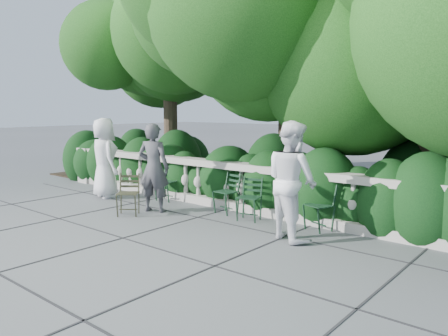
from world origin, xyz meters
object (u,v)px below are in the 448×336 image
Objects in this scene: chair_a at (163,202)px; person_businessman at (104,158)px; chair_c at (312,232)px; chair_d at (246,222)px; person_casual_man at (292,181)px; chair_weathered at (127,217)px; person_woman_grey at (154,168)px; chair_b at (221,214)px.

chair_a is 1.79m from person_businessman.
chair_d is (-1.26, -0.23, 0.00)m from chair_c.
person_casual_man reaches higher than chair_c.
person_casual_man reaches higher than chair_weathered.
person_woman_grey reaches higher than chair_a.
person_woman_grey is at bearing 45.71° from chair_weathered.
chair_a is at bearing -174.94° from chair_b.
person_woman_grey is (-1.98, -0.52, 0.91)m from chair_d.
chair_weathered is (0.53, -1.42, 0.00)m from chair_a.
chair_d is at bearing -151.66° from chair_c.
person_woman_grey reaches higher than chair_d.
person_woman_grey is 0.95× the size of person_casual_man.
chair_d is (0.75, -0.15, 0.00)m from chair_b.
chair_d is 2.36m from chair_weathered.
chair_c is 3.45m from person_woman_grey.
chair_a and chair_d have the same top height.
person_casual_man is (3.22, 0.83, 0.96)m from chair_weathered.
person_woman_grey is 3.17m from person_casual_man.
person_businessman is at bearing 169.13° from chair_d.
chair_weathered is 1.13m from person_woman_grey.
person_woman_grey is (-1.23, -0.67, 0.91)m from chair_b.
chair_b is 1.86m from chair_weathered.
chair_b is at bearing 9.84° from person_casual_man.
chair_weathered is (-3.30, -1.42, 0.00)m from chair_c.
chair_c is 5.36m from person_businessman.
person_businessman is (-5.25, -0.53, 0.95)m from chair_c.
chair_b is at bearing 6.48° from chair_weathered.
chair_b is at bearing -155.34° from person_businessman.
chair_b is at bearing -173.78° from person_woman_grey.
chair_d is at bearing -9.41° from chair_weathered.
chair_a is at bearing 15.76° from person_casual_man.
chair_b is at bearing -159.74° from chair_c.
chair_a is 3.91m from person_casual_man.
chair_b is 0.46× the size of person_woman_grey.
chair_a is 2.57m from chair_d.
person_casual_man is at bearing -79.64° from chair_c.
chair_c is at bearing 170.58° from person_woman_grey.
chair_weathered is 0.46× the size of person_woman_grey.
chair_a is 3.83m from chair_c.
chair_c and chair_d have the same top height.
chair_weathered is at bearing -164.87° from chair_d.
person_casual_man is (3.75, -0.59, 0.96)m from chair_a.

